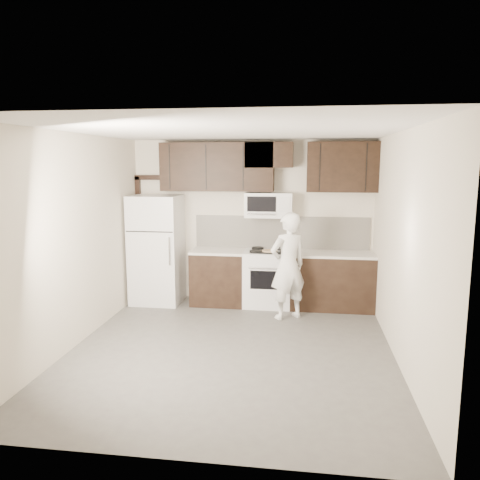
% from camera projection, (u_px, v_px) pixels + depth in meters
% --- Properties ---
extents(floor, '(4.50, 4.50, 0.00)m').
position_uv_depth(floor, '(231.00, 350.00, 5.89)').
color(floor, '#4E4C49').
rests_on(floor, ground).
extents(back_wall, '(4.00, 0.00, 4.00)m').
position_uv_depth(back_wall, '(252.00, 222.00, 7.87)').
color(back_wall, beige).
rests_on(back_wall, ground).
extents(ceiling, '(4.50, 4.50, 0.00)m').
position_uv_depth(ceiling, '(230.00, 130.00, 5.45)').
color(ceiling, white).
rests_on(ceiling, back_wall).
extents(counter_run, '(2.95, 0.64, 0.91)m').
position_uv_depth(counter_run, '(286.00, 279.00, 7.63)').
color(counter_run, black).
rests_on(counter_run, floor).
extents(stove, '(0.76, 0.66, 0.94)m').
position_uv_depth(stove, '(267.00, 278.00, 7.67)').
color(stove, silver).
rests_on(stove, floor).
extents(backsplash, '(2.90, 0.02, 0.54)m').
position_uv_depth(backsplash, '(281.00, 232.00, 7.81)').
color(backsplash, beige).
rests_on(backsplash, counter_run).
extents(upper_cabinets, '(3.48, 0.35, 0.78)m').
position_uv_depth(upper_cabinets, '(263.00, 166.00, 7.51)').
color(upper_cabinets, black).
rests_on(upper_cabinets, back_wall).
extents(microwave, '(0.76, 0.42, 0.40)m').
position_uv_depth(microwave, '(269.00, 205.00, 7.59)').
color(microwave, silver).
rests_on(microwave, upper_cabinets).
extents(refrigerator, '(0.80, 0.76, 1.80)m').
position_uv_depth(refrigerator, '(157.00, 249.00, 7.80)').
color(refrigerator, silver).
rests_on(refrigerator, floor).
extents(door_trim, '(0.50, 0.08, 2.12)m').
position_uv_depth(door_trim, '(141.00, 226.00, 8.10)').
color(door_trim, black).
rests_on(door_trim, floor).
extents(saucepan, '(0.31, 0.18, 0.17)m').
position_uv_depth(saucepan, '(279.00, 246.00, 7.70)').
color(saucepan, silver).
rests_on(saucepan, stove).
extents(baking_tray, '(0.39, 0.30, 0.02)m').
position_uv_depth(baking_tray, '(270.00, 252.00, 7.46)').
color(baking_tray, black).
rests_on(baking_tray, counter_run).
extents(pizza, '(0.26, 0.26, 0.02)m').
position_uv_depth(pizza, '(270.00, 251.00, 7.46)').
color(pizza, tan).
rests_on(pizza, baking_tray).
extents(person, '(0.70, 0.64, 1.61)m').
position_uv_depth(person, '(288.00, 266.00, 6.97)').
color(person, silver).
rests_on(person, floor).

